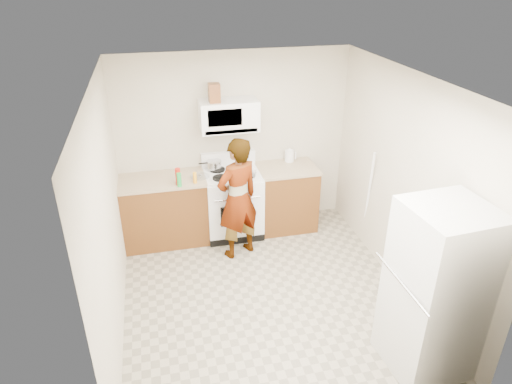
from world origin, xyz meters
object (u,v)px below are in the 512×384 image
object	(u,v)px
saucepan	(214,165)
gas_range	(233,202)
microwave	(229,115)
fridge	(436,291)
kettle	(289,156)
person	(238,199)

from	to	relation	value
saucepan	gas_range	bearing A→B (deg)	-36.53
microwave	fridge	size ratio (longest dim) A/B	0.45
microwave	fridge	world-z (taller)	microwave
microwave	kettle	world-z (taller)	microwave
microwave	person	size ratio (longest dim) A/B	0.47
microwave	gas_range	bearing A→B (deg)	-90.00
microwave	kettle	size ratio (longest dim) A/B	4.71
gas_range	person	xyz separation A→B (m)	(-0.03, -0.55, 0.33)
kettle	microwave	bearing A→B (deg)	-156.53
person	fridge	world-z (taller)	fridge
gas_range	microwave	distance (m)	1.22
microwave	person	xyz separation A→B (m)	(-0.03, -0.67, -0.89)
person	kettle	size ratio (longest dim) A/B	10.09
microwave	saucepan	xyz separation A→B (m)	(-0.22, 0.03, -0.69)
microwave	saucepan	distance (m)	0.73
person	saucepan	world-z (taller)	person
person	kettle	distance (m)	1.20
gas_range	person	distance (m)	0.64
microwave	saucepan	bearing A→B (deg)	171.56
microwave	saucepan	world-z (taller)	microwave
fridge	saucepan	xyz separation A→B (m)	(-1.56, 2.93, 0.16)
microwave	person	distance (m)	1.11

